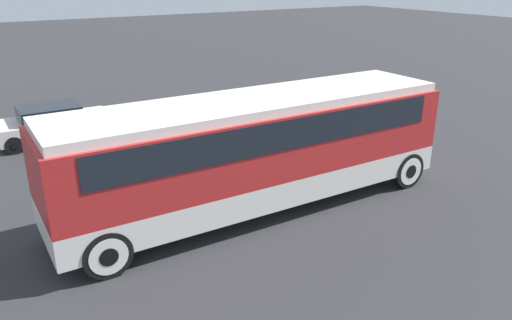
% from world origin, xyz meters
% --- Properties ---
extents(ground_plane, '(120.00, 120.00, 0.00)m').
position_xyz_m(ground_plane, '(0.00, 0.00, 0.00)').
color(ground_plane, '#2D2D30').
extents(tour_bus, '(10.77, 2.67, 3.05)m').
position_xyz_m(tour_bus, '(0.10, -0.00, 1.84)').
color(tour_bus, silver).
rests_on(tour_bus, ground_plane).
extents(parked_car_near, '(4.65, 1.79, 1.45)m').
position_xyz_m(parked_car_near, '(3.95, 4.93, 0.72)').
color(parked_car_near, maroon).
rests_on(parked_car_near, ground_plane).
extents(parked_car_mid, '(4.05, 1.93, 1.35)m').
position_xyz_m(parked_car_mid, '(-3.47, 8.88, 0.67)').
color(parked_car_mid, silver).
rests_on(parked_car_mid, ground_plane).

